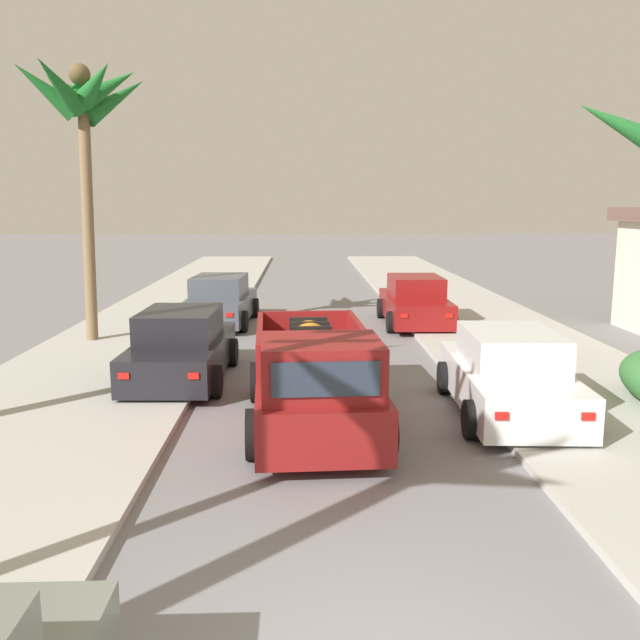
% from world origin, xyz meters
% --- Properties ---
extents(sidewalk_left, '(4.73, 60.00, 0.12)m').
position_xyz_m(sidewalk_left, '(-5.01, 12.00, 0.06)').
color(sidewalk_left, '#B2AFA8').
rests_on(sidewalk_left, ground).
extents(sidewalk_right, '(4.73, 60.00, 0.12)m').
position_xyz_m(sidewalk_right, '(5.01, 12.00, 0.06)').
color(sidewalk_right, '#B2AFA8').
rests_on(sidewalk_right, ground).
extents(curb_left, '(0.16, 60.00, 0.10)m').
position_xyz_m(curb_left, '(-4.04, 12.00, 0.05)').
color(curb_left, silver).
rests_on(curb_left, ground).
extents(curb_right, '(0.16, 60.00, 0.10)m').
position_xyz_m(curb_right, '(4.04, 12.00, 0.05)').
color(curb_right, silver).
rests_on(curb_right, ground).
extents(pickup_truck, '(2.41, 5.30, 1.80)m').
position_xyz_m(pickup_truck, '(-0.33, 6.40, 0.81)').
color(pickup_truck, maroon).
rests_on(pickup_truck, ground).
extents(car_left_near, '(2.17, 4.32, 1.54)m').
position_xyz_m(car_left_near, '(3.14, 6.99, 0.71)').
color(car_left_near, silver).
rests_on(car_left_near, ground).
extents(car_right_near, '(2.20, 4.33, 1.54)m').
position_xyz_m(car_right_near, '(-3.08, 16.22, 0.71)').
color(car_right_near, '#474C56').
rests_on(car_right_near, ground).
extents(car_left_mid, '(2.10, 4.29, 1.54)m').
position_xyz_m(car_left_mid, '(-3.09, 9.48, 0.71)').
color(car_left_mid, black).
rests_on(car_left_mid, ground).
extents(car_right_mid, '(2.04, 4.27, 1.54)m').
position_xyz_m(car_right_mid, '(2.97, 15.94, 0.71)').
color(car_right_mid, maroon).
rests_on(car_right_mid, ground).
extents(palm_tree_right_fore, '(3.21, 3.49, 7.34)m').
position_xyz_m(palm_tree_right_fore, '(-6.17, 13.63, 6.21)').
color(palm_tree_right_fore, brown).
rests_on(palm_tree_right_fore, ground).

